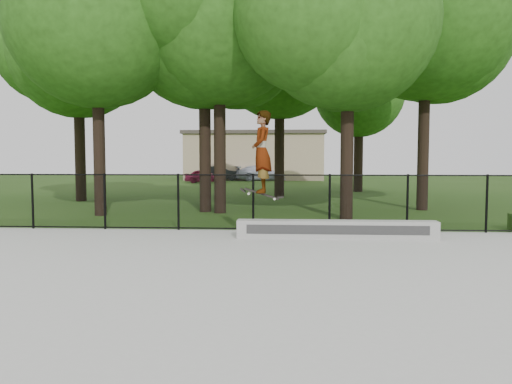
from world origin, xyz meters
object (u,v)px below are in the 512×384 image
car_b (219,173)px  skater_airborne (262,153)px  car_a (205,176)px  car_c (261,173)px  grind_ledge (336,230)px

car_b → skater_airborne: (5.18, -30.78, 1.47)m
car_a → car_c: 5.77m
car_a → car_b: car_b is taller
grind_ledge → car_a: bearing=105.9°
grind_ledge → car_a: car_a is taller
grind_ledge → car_a: (-7.55, 26.53, 0.24)m
car_b → car_c: 3.58m
grind_ledge → car_c: size_ratio=1.15×
car_a → skater_airborne: skater_airborne is taller
grind_ledge → skater_airborne: skater_airborne is taller
skater_airborne → grind_ledge: bearing=8.2°
grind_ledge → car_c: (-3.36, 30.51, 0.37)m
car_c → car_a: bearing=115.5°
car_c → skater_airborne: (1.60, -30.76, 1.45)m
car_c → skater_airborne: 30.84m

